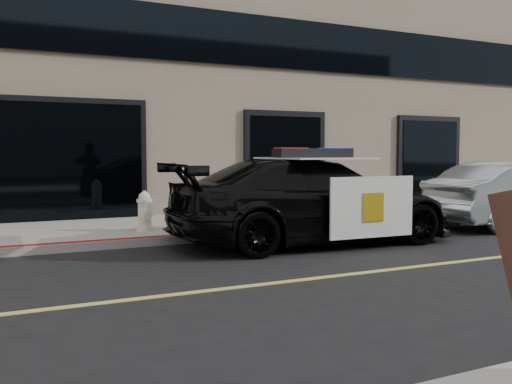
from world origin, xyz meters
name	(u,v)px	position (x,y,z in m)	size (l,w,h in m)	color
ground	(241,287)	(0.00, 0.00, 0.00)	(120.00, 120.00, 0.00)	black
sidewalk_n	(134,229)	(0.00, 5.25, 0.07)	(60.00, 3.50, 0.15)	gray
police_car	(313,201)	(2.58, 2.48, 0.78)	(2.66, 5.48, 1.74)	black
fire_hydrant	(145,212)	(0.00, 4.44, 0.51)	(0.35, 0.49, 0.77)	beige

